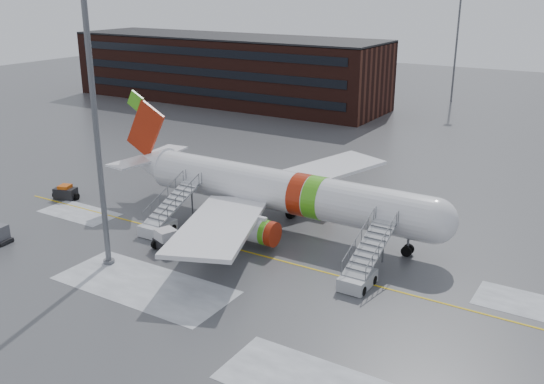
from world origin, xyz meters
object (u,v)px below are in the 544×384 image
Objects in this scene: airstair_aft at (163,220)px; airstair_fwd at (362,270)px; light_mast_near at (93,98)px; airliner at (275,190)px; baggage_tractor at (66,193)px; pushback_tug at (168,242)px.

airstair_fwd is at bearing 0.00° from airstair_aft.
light_mast_near is at bearing -83.96° from airstair_aft.
airliner is 18.68m from light_mast_near.
airstair_aft is 2.54× the size of baggage_tractor.
airstair_fwd is (11.66, -6.54, -2.35)m from airliner.
pushback_tug is 1.13× the size of baggage_tractor.
airliner is at bearing 63.16° from light_mast_near.
airstair_fwd is at bearing -29.27° from airliner.
pushback_tug is at bearing -169.44° from airstair_fwd.
pushback_tug is at bearing -13.68° from baggage_tractor.
airliner reaches higher than pushback_tug.
light_mast_near reaches higher than airstair_aft.
airstair_fwd is 2.25× the size of pushback_tug.
pushback_tug is 0.13× the size of light_mast_near.
pushback_tug is 18.33m from baggage_tractor.
baggage_tractor is at bearing -166.87° from airliner.
airliner reaches higher than airstair_aft.
pushback_tug is at bearing -116.11° from airliner.
light_mast_near reaches higher than pushback_tug.
light_mast_near is (-18.79, -7.55, 12.33)m from airstair_fwd.
light_mast_near is at bearing -29.87° from baggage_tractor.
airliner is at bearing 39.51° from airstair_aft.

